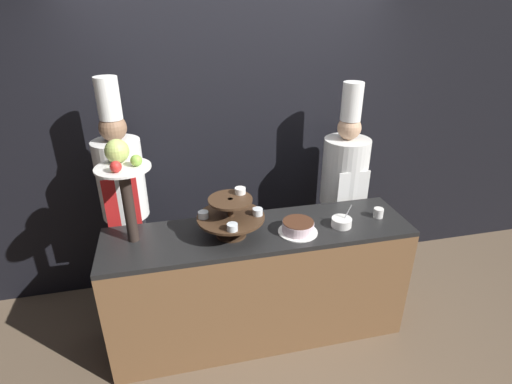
{
  "coord_description": "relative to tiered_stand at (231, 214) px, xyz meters",
  "views": [
    {
      "loc": [
        -0.57,
        -2.05,
        2.39
      ],
      "look_at": [
        0.0,
        0.38,
        1.18
      ],
      "focal_mm": 28.0,
      "sensor_mm": 36.0,
      "label": 1
    }
  ],
  "objects": [
    {
      "name": "chef_left",
      "position": [
        -0.73,
        0.53,
        -0.05
      ],
      "size": [
        0.34,
        0.34,
        1.93
      ],
      "color": "#28282D",
      "rests_on": "ground_plane"
    },
    {
      "name": "buffet_counter",
      "position": [
        0.2,
        0.02,
        -0.63
      ],
      "size": [
        2.17,
        0.56,
        0.93
      ],
      "color": "brown",
      "rests_on": "ground_plane"
    },
    {
      "name": "cake_round",
      "position": [
        0.45,
        -0.07,
        -0.12
      ],
      "size": [
        0.27,
        0.27,
        0.09
      ],
      "color": "white",
      "rests_on": "buffet_counter"
    },
    {
      "name": "tiered_stand",
      "position": [
        0.0,
        0.0,
        0.0
      ],
      "size": [
        0.46,
        0.46,
        0.32
      ],
      "color": "#3D2819",
      "rests_on": "buffet_counter"
    },
    {
      "name": "serving_bowl_near",
      "position": [
        0.78,
        -0.06,
        -0.13
      ],
      "size": [
        0.14,
        0.14,
        0.16
      ],
      "color": "white",
      "rests_on": "buffet_counter"
    },
    {
      "name": "ground_plane",
      "position": [
        0.2,
        -0.26,
        -1.09
      ],
      "size": [
        14.0,
        14.0,
        0.0
      ],
      "primitive_type": "plane",
      "color": "brown"
    },
    {
      "name": "cup_white",
      "position": [
        1.1,
        0.0,
        -0.13
      ],
      "size": [
        0.07,
        0.07,
        0.07
      ],
      "color": "white",
      "rests_on": "buffet_counter"
    },
    {
      "name": "fruit_pedestal",
      "position": [
        -0.66,
        0.12,
        0.31
      ],
      "size": [
        0.35,
        0.35,
        0.68
      ],
      "color": "#2D231E",
      "rests_on": "buffet_counter"
    },
    {
      "name": "chef_center_left",
      "position": [
        1.06,
        0.53,
        -0.14
      ],
      "size": [
        0.38,
        0.38,
        1.82
      ],
      "color": "#28282D",
      "rests_on": "ground_plane"
    },
    {
      "name": "wall_back",
      "position": [
        0.2,
        0.9,
        0.31
      ],
      "size": [
        10.0,
        0.06,
        2.8
      ],
      "color": "black",
      "rests_on": "ground_plane"
    }
  ]
}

